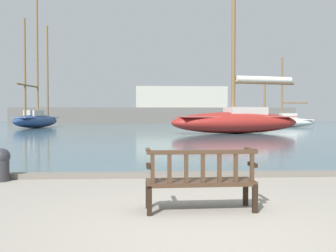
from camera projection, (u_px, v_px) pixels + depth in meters
The scene contains 9 objects.
ground_plane at pixel (203, 228), 4.70m from camera, with size 160.00×160.00×0.00m, color gray.
harbor_water at pixel (155, 126), 48.63m from camera, with size 100.00×80.00×0.08m, color #476670.
quay_edge_kerb at pixel (179, 175), 8.54m from camera, with size 40.00×0.30×0.12m, color slate.
park_bench at pixel (201, 179), 5.52m from camera, with size 1.62×0.60×0.92m.
sailboat_centre_channel at pixel (284, 121), 42.75m from camera, with size 7.32×2.14×7.93m.
sailboat_outer_port at pixel (37, 118), 40.50m from camera, with size 3.48×10.00×14.10m.
sailboat_far_port at pixel (237, 119), 27.88m from camera, with size 10.49×5.11×12.77m.
mooring_bollard at pixel (2, 163), 8.01m from camera, with size 0.35×0.35×0.71m.
far_breakwater at pixel (161, 111), 61.38m from camera, with size 46.41×2.40×6.17m.
Camera 1 is at (-0.66, -4.63, 1.41)m, focal length 40.00 mm.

